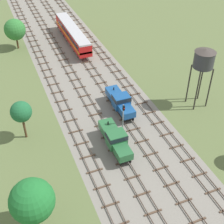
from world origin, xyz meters
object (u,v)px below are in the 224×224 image
at_px(shunter_loco_left_nearest, 115,139).
at_px(water_tower, 204,59).
at_px(diesel_railcar_centre_left_mid, 73,33).
at_px(signal_post_nearest, 123,117).
at_px(shunter_loco_centre_left_near, 120,101).

height_order(shunter_loco_left_nearest, water_tower, water_tower).
xyz_separation_m(shunter_loco_left_nearest, diesel_railcar_centre_left_mid, (4.37, 36.93, 0.59)).
relative_size(water_tower, signal_post_nearest, 1.78).
distance_m(shunter_loco_left_nearest, shunter_loco_centre_left_near, 9.49).
distance_m(shunter_loco_centre_left_near, signal_post_nearest, 6.79).
xyz_separation_m(shunter_loco_centre_left_near, signal_post_nearest, (-2.19, -6.18, 1.76)).
height_order(shunter_loco_left_nearest, diesel_railcar_centre_left_mid, diesel_railcar_centre_left_mid).
relative_size(shunter_loco_centre_left_near, signal_post_nearest, 1.41).
xyz_separation_m(shunter_loco_left_nearest, shunter_loco_centre_left_near, (4.37, 8.43, 0.00)).
xyz_separation_m(shunter_loco_left_nearest, water_tower, (17.64, 5.25, 6.83)).
xyz_separation_m(shunter_loco_left_nearest, signal_post_nearest, (2.19, 2.24, 1.76)).
relative_size(shunter_loco_left_nearest, water_tower, 0.79).
bearing_deg(shunter_loco_centre_left_near, water_tower, -13.47).
xyz_separation_m(shunter_loco_centre_left_near, water_tower, (13.27, -3.18, 6.83)).
bearing_deg(water_tower, signal_post_nearest, -168.99).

